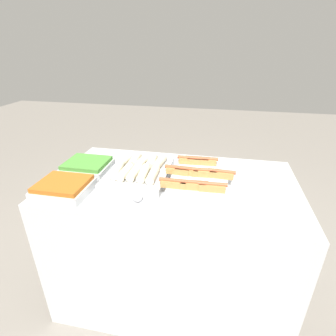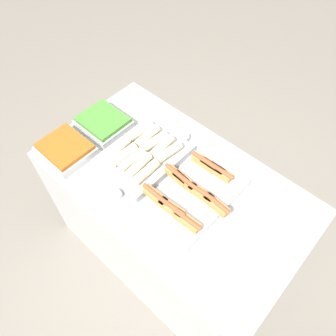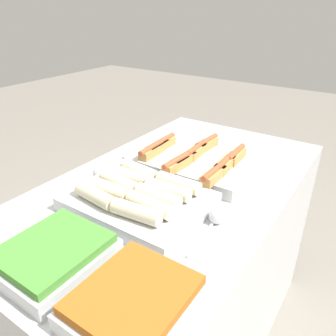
{
  "view_description": "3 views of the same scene",
  "coord_description": "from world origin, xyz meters",
  "px_view_note": "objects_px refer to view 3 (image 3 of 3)",
  "views": [
    {
      "loc": [
        0.24,
        -1.36,
        1.66
      ],
      "look_at": [
        -0.03,
        0.0,
        1.0
      ],
      "focal_mm": 28.0,
      "sensor_mm": 36.0,
      "label": 1
    },
    {
      "loc": [
        0.63,
        -0.73,
        2.34
      ],
      "look_at": [
        -0.03,
        0.0,
        1.0
      ],
      "focal_mm": 35.0,
      "sensor_mm": 36.0,
      "label": 2
    },
    {
      "loc": [
        -0.94,
        -0.62,
        1.55
      ],
      "look_at": [
        -0.03,
        0.0,
        1.0
      ],
      "focal_mm": 35.0,
      "sensor_mm": 36.0,
      "label": 3
    }
  ],
  "objects_px": {
    "tray_side_front": "(134,303)",
    "serving_spoon_near": "(215,219)",
    "tray_side_back": "(54,255)",
    "serving_spoon_far": "(97,175)",
    "tray_wraps": "(139,198)",
    "tray_hotdogs": "(192,161)"
  },
  "relations": [
    {
      "from": "tray_side_front",
      "to": "serving_spoon_near",
      "type": "distance_m",
      "value": 0.41
    },
    {
      "from": "tray_side_back",
      "to": "serving_spoon_far",
      "type": "distance_m",
      "value": 0.48
    },
    {
      "from": "tray_side_front",
      "to": "serving_spoon_far",
      "type": "xyz_separation_m",
      "value": [
        0.41,
        0.53,
        -0.01
      ]
    },
    {
      "from": "tray_side_front",
      "to": "serving_spoon_near",
      "type": "bearing_deg",
      "value": 0.19
    },
    {
      "from": "tray_wraps",
      "to": "serving_spoon_far",
      "type": "xyz_separation_m",
      "value": [
        0.06,
        0.26,
        -0.02
      ]
    },
    {
      "from": "tray_side_back",
      "to": "serving_spoon_near",
      "type": "distance_m",
      "value": 0.49
    },
    {
      "from": "tray_side_back",
      "to": "serving_spoon_near",
      "type": "bearing_deg",
      "value": -33.93
    },
    {
      "from": "tray_hotdogs",
      "to": "serving_spoon_near",
      "type": "distance_m",
      "value": 0.4
    },
    {
      "from": "tray_side_front",
      "to": "serving_spoon_far",
      "type": "distance_m",
      "value": 0.66
    },
    {
      "from": "tray_side_front",
      "to": "serving_spoon_near",
      "type": "xyz_separation_m",
      "value": [
        0.41,
        0.0,
        -0.01
      ]
    },
    {
      "from": "serving_spoon_near",
      "to": "tray_side_front",
      "type": "bearing_deg",
      "value": -179.81
    },
    {
      "from": "tray_hotdogs",
      "to": "tray_side_back",
      "type": "distance_m",
      "value": 0.71
    },
    {
      "from": "tray_hotdogs",
      "to": "tray_side_back",
      "type": "xyz_separation_m",
      "value": [
        -0.71,
        0.01,
        -0.0
      ]
    },
    {
      "from": "tray_hotdogs",
      "to": "serving_spoon_far",
      "type": "bearing_deg",
      "value": 138.89
    },
    {
      "from": "tray_side_front",
      "to": "serving_spoon_far",
      "type": "relative_size",
      "value": 1.22
    },
    {
      "from": "tray_wraps",
      "to": "serving_spoon_near",
      "type": "distance_m",
      "value": 0.27
    },
    {
      "from": "serving_spoon_far",
      "to": "tray_hotdogs",
      "type": "bearing_deg",
      "value": -41.11
    },
    {
      "from": "tray_side_front",
      "to": "serving_spoon_far",
      "type": "height_order",
      "value": "tray_side_front"
    },
    {
      "from": "tray_hotdogs",
      "to": "tray_wraps",
      "type": "bearing_deg",
      "value": -179.99
    },
    {
      "from": "serving_spoon_near",
      "to": "serving_spoon_far",
      "type": "relative_size",
      "value": 0.98
    },
    {
      "from": "serving_spoon_far",
      "to": "tray_wraps",
      "type": "bearing_deg",
      "value": -103.28
    },
    {
      "from": "serving_spoon_near",
      "to": "serving_spoon_far",
      "type": "bearing_deg",
      "value": 89.84
    }
  ]
}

